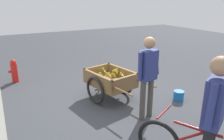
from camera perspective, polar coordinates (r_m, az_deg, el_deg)
ground_plane at (r=5.16m, az=0.32°, el=-8.20°), size 24.00×24.00×0.00m
fruit_cart at (r=5.15m, az=-0.42°, el=-2.95°), size 1.76×1.07×0.71m
vendor_person at (r=4.18m, az=9.40°, el=-0.30°), size 0.26×0.56×1.64m
cyclist_person at (r=2.86m, az=25.06°, el=-9.81°), size 0.33×0.54×1.70m
fire_hydrant at (r=6.80m, az=-24.24°, el=-0.22°), size 0.25×0.25×0.67m
plastic_bucket at (r=5.39m, az=17.05°, el=-6.45°), size 0.24×0.24×0.23m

